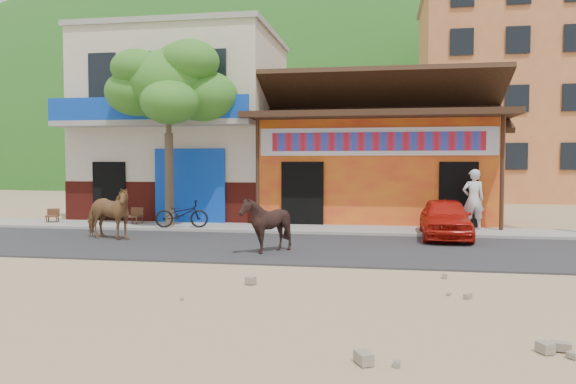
{
  "coord_description": "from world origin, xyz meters",
  "views": [
    {
      "loc": [
        2.32,
        -11.45,
        2.17
      ],
      "look_at": [
        -0.2,
        3.0,
        1.4
      ],
      "focal_mm": 35.0,
      "sensor_mm": 36.0,
      "label": 1
    }
  ],
  "objects_px": {
    "cow_dark": "(266,224)",
    "cafe_chair_left": "(52,210)",
    "pedestrian": "(473,199)",
    "scooter": "(182,214)",
    "cafe_chair_right": "(134,209)",
    "cow_tan": "(107,213)",
    "red_car": "(445,218)",
    "tree": "(169,133)"
  },
  "relations": [
    {
      "from": "cow_tan",
      "to": "cafe_chair_left",
      "type": "xyz_separation_m",
      "value": [
        -3.71,
        3.17,
        -0.22
      ]
    },
    {
      "from": "cow_dark",
      "to": "pedestrian",
      "type": "height_order",
      "value": "pedestrian"
    },
    {
      "from": "tree",
      "to": "cow_dark",
      "type": "distance_m",
      "value": 6.49
    },
    {
      "from": "cow_dark",
      "to": "cafe_chair_left",
      "type": "height_order",
      "value": "cow_dark"
    },
    {
      "from": "cow_dark",
      "to": "cafe_chair_left",
      "type": "bearing_deg",
      "value": -129.38
    },
    {
      "from": "red_car",
      "to": "cafe_chair_right",
      "type": "xyz_separation_m",
      "value": [
        -9.98,
        1.36,
        0.01
      ]
    },
    {
      "from": "tree",
      "to": "red_car",
      "type": "height_order",
      "value": "tree"
    },
    {
      "from": "cow_dark",
      "to": "red_car",
      "type": "bearing_deg",
      "value": 116.65
    },
    {
      "from": "tree",
      "to": "scooter",
      "type": "distance_m",
      "value": 2.68
    },
    {
      "from": "tree",
      "to": "cafe_chair_right",
      "type": "xyz_separation_m",
      "value": [
        -1.4,
        0.36,
        -2.5
      ]
    },
    {
      "from": "pedestrian",
      "to": "cafe_chair_right",
      "type": "relative_size",
      "value": 1.85
    },
    {
      "from": "tree",
      "to": "pedestrian",
      "type": "height_order",
      "value": "tree"
    },
    {
      "from": "red_car",
      "to": "cafe_chair_left",
      "type": "relative_size",
      "value": 3.9
    },
    {
      "from": "cow_dark",
      "to": "pedestrian",
      "type": "bearing_deg",
      "value": 122.1
    },
    {
      "from": "cow_tan",
      "to": "cow_dark",
      "type": "bearing_deg",
      "value": -93.18
    },
    {
      "from": "scooter",
      "to": "tree",
      "type": "bearing_deg",
      "value": 37.96
    },
    {
      "from": "cow_dark",
      "to": "pedestrian",
      "type": "distance_m",
      "value": 7.4
    },
    {
      "from": "tree",
      "to": "cafe_chair_left",
      "type": "xyz_separation_m",
      "value": [
        -4.4,
        0.33,
        -2.57
      ]
    },
    {
      "from": "scooter",
      "to": "pedestrian",
      "type": "bearing_deg",
      "value": -95.09
    },
    {
      "from": "cow_dark",
      "to": "cafe_chair_right",
      "type": "xyz_separation_m",
      "value": [
        -5.54,
        4.73,
        -0.09
      ]
    },
    {
      "from": "red_car",
      "to": "cow_dark",
      "type": "bearing_deg",
      "value": -141.54
    },
    {
      "from": "cow_tan",
      "to": "pedestrian",
      "type": "distance_m",
      "value": 10.85
    },
    {
      "from": "red_car",
      "to": "pedestrian",
      "type": "relative_size",
      "value": 1.8
    },
    {
      "from": "tree",
      "to": "red_car",
      "type": "relative_size",
      "value": 1.8
    },
    {
      "from": "pedestrian",
      "to": "cafe_chair_right",
      "type": "distance_m",
      "value": 10.99
    },
    {
      "from": "cafe_chair_left",
      "to": "cafe_chair_right",
      "type": "bearing_deg",
      "value": -20.59
    },
    {
      "from": "red_car",
      "to": "cafe_chair_right",
      "type": "height_order",
      "value": "red_car"
    },
    {
      "from": "scooter",
      "to": "pedestrian",
      "type": "distance_m",
      "value": 9.07
    },
    {
      "from": "cow_tan",
      "to": "cow_dark",
      "type": "distance_m",
      "value": 5.07
    },
    {
      "from": "cafe_chair_left",
      "to": "pedestrian",
      "type": "bearing_deg",
      "value": -19.94
    },
    {
      "from": "cow_tan",
      "to": "cafe_chair_left",
      "type": "relative_size",
      "value": 2.0
    },
    {
      "from": "cow_tan",
      "to": "cow_dark",
      "type": "xyz_separation_m",
      "value": [
        4.83,
        -1.53,
        -0.05
      ]
    },
    {
      "from": "pedestrian",
      "to": "cafe_chair_left",
      "type": "bearing_deg",
      "value": -8.71
    },
    {
      "from": "cafe_chair_left",
      "to": "cafe_chair_right",
      "type": "height_order",
      "value": "cafe_chair_right"
    },
    {
      "from": "cow_tan",
      "to": "scooter",
      "type": "distance_m",
      "value": 2.68
    },
    {
      "from": "scooter",
      "to": "cafe_chair_left",
      "type": "distance_m",
      "value": 5.07
    },
    {
      "from": "cow_dark",
      "to": "pedestrian",
      "type": "xyz_separation_m",
      "value": [
        5.44,
        5.01,
        0.33
      ]
    },
    {
      "from": "cow_tan",
      "to": "red_car",
      "type": "distance_m",
      "value": 9.45
    },
    {
      "from": "cow_dark",
      "to": "cafe_chair_left",
      "type": "relative_size",
      "value": 1.57
    },
    {
      "from": "cow_dark",
      "to": "red_car",
      "type": "xyz_separation_m",
      "value": [
        4.44,
        3.37,
        -0.1
      ]
    },
    {
      "from": "red_car",
      "to": "cafe_chair_right",
      "type": "bearing_deg",
      "value": 173.47
    },
    {
      "from": "cow_tan",
      "to": "scooter",
      "type": "xyz_separation_m",
      "value": [
        1.29,
        2.34,
        -0.21
      ]
    }
  ]
}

